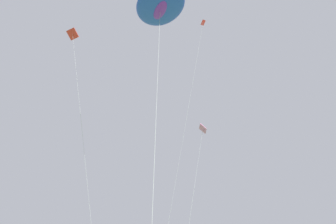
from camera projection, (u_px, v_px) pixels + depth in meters
big_show_kite at (161, 4)px, 23.91m from camera, size 6.65×11.19×18.10m
small_kite_box_yellow at (202, 134)px, 26.84m from camera, size 2.88×1.03×9.98m
small_kite_stunt_black at (199, 46)px, 35.71m from camera, size 4.83×2.00×24.48m
small_kite_diamond_red at (73, 44)px, 30.02m from camera, size 2.58×3.92×19.57m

